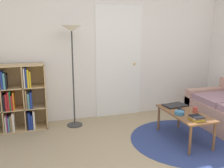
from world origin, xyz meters
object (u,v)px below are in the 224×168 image
object	(u,v)px
floor_lamp	(72,41)
cup	(195,110)
bookshelf	(10,100)
coffee_table	(185,116)
laptop	(175,105)
bowl	(179,113)

from	to	relation	value
floor_lamp	cup	size ratio (longest dim) A/B	20.59
bookshelf	coffee_table	distance (m)	2.73
laptop	bowl	world-z (taller)	bowl
laptop	cup	distance (m)	0.38
coffee_table	laptop	bearing A→B (deg)	85.19
floor_lamp	bowl	bearing A→B (deg)	-40.22
floor_lamp	laptop	distance (m)	1.94
floor_lamp	cup	world-z (taller)	floor_lamp
bowl	floor_lamp	bearing A→B (deg)	139.78
bookshelf	floor_lamp	bearing A→B (deg)	-6.94
bookshelf	floor_lamp	distance (m)	1.37
floor_lamp	bowl	xyz separation A→B (m)	(1.33, -1.12, -0.98)
floor_lamp	laptop	world-z (taller)	floor_lamp
coffee_table	floor_lamp	bearing A→B (deg)	144.04
bookshelf	bowl	world-z (taller)	bookshelf
bookshelf	bowl	bearing A→B (deg)	-28.10
bookshelf	floor_lamp	xyz separation A→B (m)	(1.00, -0.12, 0.93)
laptop	bookshelf	bearing A→B (deg)	160.80
coffee_table	cup	size ratio (longest dim) A/B	11.50
bowl	cup	size ratio (longest dim) A/B	1.66
laptop	cup	size ratio (longest dim) A/B	4.72
bookshelf	coffee_table	xyz separation A→B (m)	(2.46, -1.18, -0.13)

